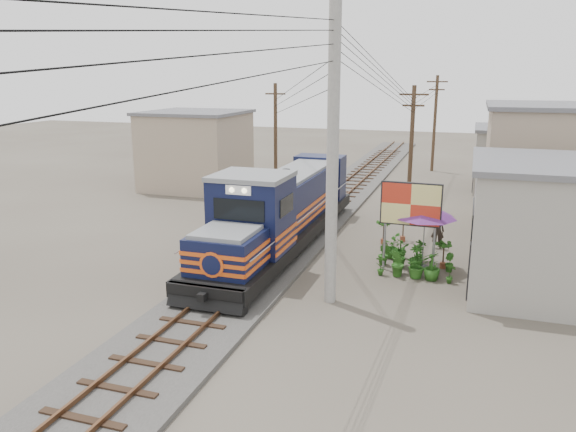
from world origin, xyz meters
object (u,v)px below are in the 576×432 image
(billboard, at_px, (411,207))
(vendor, at_px, (438,231))
(market_umbrella, at_px, (425,210))
(locomotive, at_px, (282,212))

(billboard, distance_m, vendor, 4.14)
(market_umbrella, relative_size, vendor, 1.71)
(vendor, bearing_deg, billboard, 73.80)
(billboard, bearing_deg, locomotive, 168.20)
(billboard, bearing_deg, market_umbrella, 53.48)
(locomotive, xyz_separation_m, billboard, (5.70, -1.40, 0.98))
(billboard, height_order, vendor, billboard)
(locomotive, xyz_separation_m, market_umbrella, (6.21, -0.75, 0.72))
(locomotive, xyz_separation_m, vendor, (6.58, 2.20, -0.88))
(billboard, height_order, market_umbrella, billboard)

